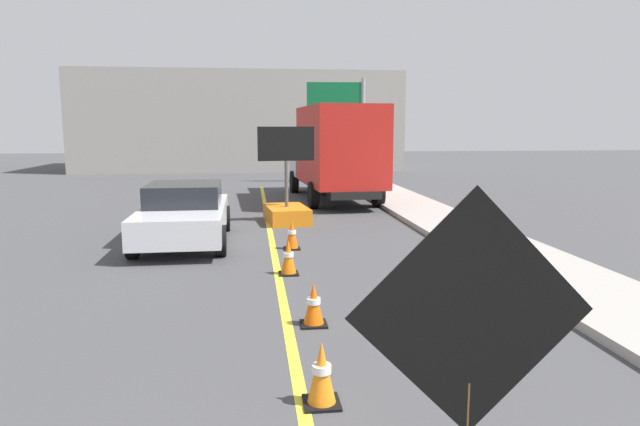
% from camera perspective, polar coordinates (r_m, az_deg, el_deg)
% --- Properties ---
extents(sidewalk_curb, '(2.09, 48.00, 0.14)m').
position_cam_1_polar(sidewalk_curb, '(9.22, 29.16, -8.85)').
color(sidewalk_curb, '#9E9991').
rests_on(sidewalk_curb, ground).
extents(lane_center_stripe, '(0.14, 36.00, 0.01)m').
position_cam_1_polar(lane_center_stripe, '(7.55, -3.21, -12.03)').
color(lane_center_stripe, yellow).
rests_on(lane_center_stripe, ground).
extents(roadwork_sign, '(1.63, 0.05, 2.33)m').
position_cam_1_polar(roadwork_sign, '(3.74, 15.17, -10.49)').
color(roadwork_sign, '#593819').
rests_on(roadwork_sign, ground).
extents(arrow_board_trailer, '(1.60, 1.92, 2.70)m').
position_cam_1_polar(arrow_board_trailer, '(15.87, -3.43, 0.77)').
color(arrow_board_trailer, orange).
rests_on(arrow_board_trailer, ground).
extents(box_truck, '(2.83, 7.49, 3.41)m').
position_cam_1_polar(box_truck, '(20.54, 1.46, 6.41)').
color(box_truck, black).
rests_on(box_truck, ground).
extents(pickup_car, '(2.04, 4.45, 1.38)m').
position_cam_1_polar(pickup_car, '(13.38, -13.71, -0.03)').
color(pickup_car, silver).
rests_on(pickup_car, ground).
extents(highway_guide_sign, '(2.78, 0.35, 5.00)m').
position_cam_1_polar(highway_guide_sign, '(27.19, 2.75, 10.32)').
color(highway_guide_sign, gray).
rests_on(highway_guide_sign, ground).
extents(far_building_block, '(19.75, 9.07, 6.03)m').
position_cam_1_polar(far_building_block, '(37.71, -8.05, 9.19)').
color(far_building_block, gray).
rests_on(far_building_block, ground).
extents(traffic_cone_near_sign, '(0.36, 0.36, 0.64)m').
position_cam_1_polar(traffic_cone_near_sign, '(5.63, 0.16, -16.10)').
color(traffic_cone_near_sign, black).
rests_on(traffic_cone_near_sign, ground).
extents(traffic_cone_mid_lane, '(0.36, 0.36, 0.60)m').
position_cam_1_polar(traffic_cone_mid_lane, '(7.70, -0.66, -9.33)').
color(traffic_cone_mid_lane, black).
rests_on(traffic_cone_mid_lane, ground).
extents(traffic_cone_far_lane, '(0.36, 0.36, 0.65)m').
position_cam_1_polar(traffic_cone_far_lane, '(10.27, -3.24, -4.55)').
color(traffic_cone_far_lane, black).
rests_on(traffic_cone_far_lane, ground).
extents(traffic_cone_curbside, '(0.36, 0.36, 0.67)m').
position_cam_1_polar(traffic_cone_curbside, '(12.38, -2.90, -2.20)').
color(traffic_cone_curbside, black).
rests_on(traffic_cone_curbside, ground).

